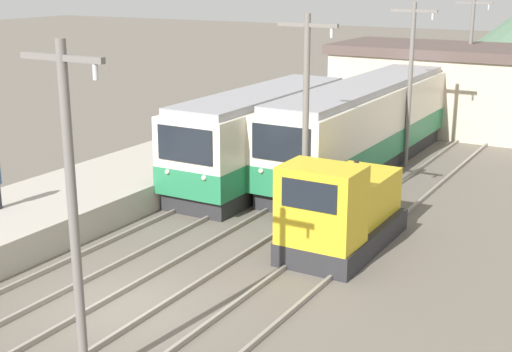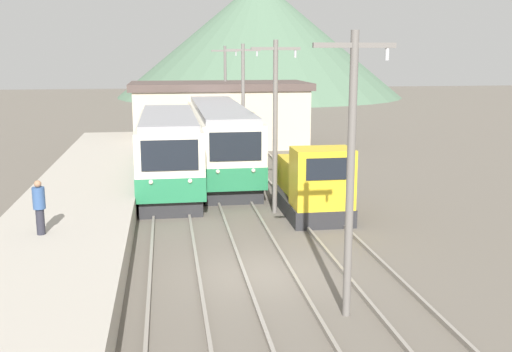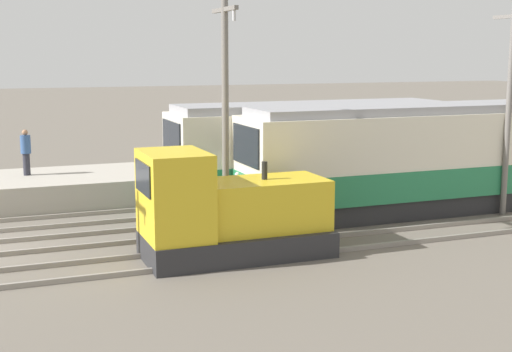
{
  "view_description": "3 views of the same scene",
  "coord_description": "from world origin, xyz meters",
  "px_view_note": "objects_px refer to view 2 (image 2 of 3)",
  "views": [
    {
      "loc": [
        11.32,
        -12.69,
        8.21
      ],
      "look_at": [
        0.13,
        6.6,
        1.89
      ],
      "focal_mm": 50.0,
      "sensor_mm": 36.0,
      "label": 1
    },
    {
      "loc": [
        -2.72,
        -16.95,
        6.57
      ],
      "look_at": [
        1.0,
        7.58,
        1.47
      ],
      "focal_mm": 42.0,
      "sensor_mm": 36.0,
      "label": 2
    },
    {
      "loc": [
        21.17,
        0.4,
        5.53
      ],
      "look_at": [
        0.82,
        8.27,
        1.77
      ],
      "focal_mm": 50.0,
      "sensor_mm": 36.0,
      "label": 3
    }
  ],
  "objects_px": {
    "catenary_mast_near": "(351,166)",
    "catenary_mast_mid": "(275,121)",
    "commuter_train_center": "(220,142)",
    "catenary_mast_distant": "(225,91)",
    "person_on_platform": "(39,205)",
    "catenary_mast_far": "(243,101)",
    "shunting_locomotive": "(313,186)",
    "commuter_train_left": "(169,155)"
  },
  "relations": [
    {
      "from": "catenary_mast_mid",
      "to": "person_on_platform",
      "type": "xyz_separation_m",
      "value": [
        -8.4,
        -5.09,
        -1.93
      ]
    },
    {
      "from": "commuter_train_center",
      "to": "catenary_mast_distant",
      "type": "height_order",
      "value": "catenary_mast_distant"
    },
    {
      "from": "catenary_mast_near",
      "to": "catenary_mast_mid",
      "type": "relative_size",
      "value": 1.0
    },
    {
      "from": "catenary_mast_far",
      "to": "catenary_mast_distant",
      "type": "bearing_deg",
      "value": 90.0
    },
    {
      "from": "commuter_train_center",
      "to": "catenary_mast_mid",
      "type": "distance_m",
      "value": 9.02
    },
    {
      "from": "commuter_train_center",
      "to": "catenary_mast_distant",
      "type": "relative_size",
      "value": 2.11
    },
    {
      "from": "commuter_train_left",
      "to": "catenary_mast_distant",
      "type": "distance_m",
      "value": 16.2
    },
    {
      "from": "commuter_train_center",
      "to": "catenary_mast_distant",
      "type": "bearing_deg",
      "value": 82.64
    },
    {
      "from": "catenary_mast_near",
      "to": "catenary_mast_distant",
      "type": "bearing_deg",
      "value": 90.0
    },
    {
      "from": "commuter_train_center",
      "to": "catenary_mast_near",
      "type": "relative_size",
      "value": 2.11
    },
    {
      "from": "catenary_mast_mid",
      "to": "shunting_locomotive",
      "type": "bearing_deg",
      "value": -18.08
    },
    {
      "from": "commuter_train_center",
      "to": "catenary_mast_far",
      "type": "relative_size",
      "value": 2.11
    },
    {
      "from": "catenary_mast_distant",
      "to": "catenary_mast_far",
      "type": "bearing_deg",
      "value": -90.0
    },
    {
      "from": "catenary_mast_near",
      "to": "person_on_platform",
      "type": "height_order",
      "value": "catenary_mast_near"
    },
    {
      "from": "catenary_mast_near",
      "to": "catenary_mast_far",
      "type": "relative_size",
      "value": 1.0
    },
    {
      "from": "commuter_train_left",
      "to": "catenary_mast_far",
      "type": "distance_m",
      "value": 7.17
    },
    {
      "from": "person_on_platform",
      "to": "catenary_mast_mid",
      "type": "bearing_deg",
      "value": 31.22
    },
    {
      "from": "commuter_train_left",
      "to": "catenary_mast_mid",
      "type": "relative_size",
      "value": 1.52
    },
    {
      "from": "shunting_locomotive",
      "to": "catenary_mast_distant",
      "type": "xyz_separation_m",
      "value": [
        -1.49,
        20.79,
        2.67
      ]
    },
    {
      "from": "catenary_mast_near",
      "to": "catenary_mast_distant",
      "type": "distance_m",
      "value": 30.46
    },
    {
      "from": "catenary_mast_mid",
      "to": "catenary_mast_far",
      "type": "xyz_separation_m",
      "value": [
        0.0,
        10.15,
        0.0
      ]
    },
    {
      "from": "catenary_mast_near",
      "to": "catenary_mast_far",
      "type": "distance_m",
      "value": 20.3
    },
    {
      "from": "commuter_train_center",
      "to": "commuter_train_left",
      "type": "bearing_deg",
      "value": -126.34
    },
    {
      "from": "commuter_train_center",
      "to": "catenary_mast_distant",
      "type": "xyz_separation_m",
      "value": [
        1.51,
        11.67,
        2.12
      ]
    },
    {
      "from": "shunting_locomotive",
      "to": "person_on_platform",
      "type": "height_order",
      "value": "shunting_locomotive"
    },
    {
      "from": "commuter_train_center",
      "to": "catenary_mast_far",
      "type": "height_order",
      "value": "catenary_mast_far"
    },
    {
      "from": "catenary_mast_mid",
      "to": "person_on_platform",
      "type": "bearing_deg",
      "value": -148.78
    },
    {
      "from": "shunting_locomotive",
      "to": "catenary_mast_mid",
      "type": "xyz_separation_m",
      "value": [
        -1.49,
        0.49,
        2.67
      ]
    },
    {
      "from": "catenary_mast_near",
      "to": "catenary_mast_far",
      "type": "xyz_separation_m",
      "value": [
        0.0,
        20.3,
        0.0
      ]
    },
    {
      "from": "shunting_locomotive",
      "to": "catenary_mast_near",
      "type": "relative_size",
      "value": 0.72
    },
    {
      "from": "catenary_mast_far",
      "to": "catenary_mast_distant",
      "type": "xyz_separation_m",
      "value": [
        0.0,
        10.15,
        0.0
      ]
    },
    {
      "from": "commuter_train_center",
      "to": "person_on_platform",
      "type": "distance_m",
      "value": 15.36
    },
    {
      "from": "commuter_train_left",
      "to": "person_on_platform",
      "type": "bearing_deg",
      "value": -112.4
    },
    {
      "from": "catenary_mast_distant",
      "to": "person_on_platform",
      "type": "relative_size",
      "value": 4.1
    },
    {
      "from": "catenary_mast_distant",
      "to": "commuter_train_left",
      "type": "bearing_deg",
      "value": -105.56
    },
    {
      "from": "person_on_platform",
      "to": "shunting_locomotive",
      "type": "bearing_deg",
      "value": 24.96
    },
    {
      "from": "catenary_mast_far",
      "to": "catenary_mast_near",
      "type": "bearing_deg",
      "value": -90.0
    },
    {
      "from": "shunting_locomotive",
      "to": "catenary_mast_far",
      "type": "xyz_separation_m",
      "value": [
        -1.49,
        10.64,
        2.67
      ]
    },
    {
      "from": "commuter_train_left",
      "to": "catenary_mast_distant",
      "type": "bearing_deg",
      "value": 74.44
    },
    {
      "from": "shunting_locomotive",
      "to": "person_on_platform",
      "type": "relative_size",
      "value": 2.97
    },
    {
      "from": "commuter_train_left",
      "to": "catenary_mast_distant",
      "type": "height_order",
      "value": "catenary_mast_distant"
    },
    {
      "from": "catenary_mast_mid",
      "to": "person_on_platform",
      "type": "distance_m",
      "value": 10.01
    }
  ]
}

